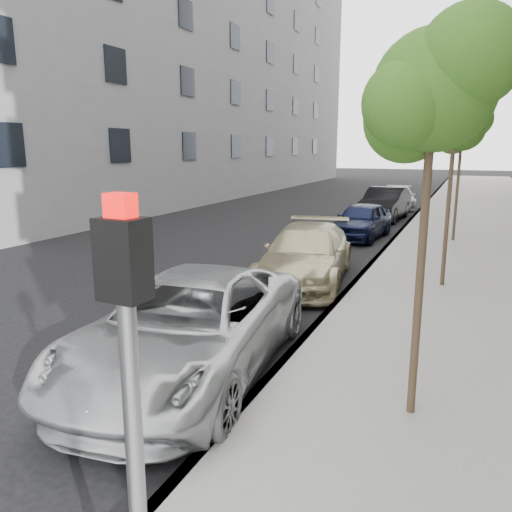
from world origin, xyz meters
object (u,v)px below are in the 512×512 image
Objects in this scene: tree_near at (436,90)px; suv at (306,254)px; sedan_black at (385,204)px; minivan at (189,326)px; sedan_blue at (362,221)px; tree_far at (463,128)px; signal_pole at (132,408)px; tree_mid at (458,100)px; sedan_rear at (399,198)px.

tree_near reaches higher than suv.
sedan_black reaches higher than suv.
minivan is 1.36× the size of sedan_blue.
tree_near is at bearing -75.94° from sedan_black.
tree_far reaches higher than signal_pole.
signal_pole is at bearing -95.99° from tree_mid.
sedan_blue is at bearing -86.25° from sedan_black.
minivan is at bearing -117.57° from tree_mid.
minivan is at bearing -98.85° from sedan_rear.
tree_mid is 0.96× the size of minivan.
tree_near reaches higher than sedan_blue.
signal_pole reaches higher than minivan.
tree_mid is 8.13m from sedan_blue.
tree_mid is at bearing 90.00° from tree_near.
tree_near is 0.87× the size of minivan.
tree_far is (0.00, 13.00, 0.03)m from tree_near.
tree_far is 4.74m from sedan_blue.
sedan_black is (0.00, 5.40, 0.09)m from sedan_blue.
tree_near is 18.86m from sedan_black.
signal_pole is at bearing -93.72° from tree_far.
tree_mid is 1.30× the size of sedan_blue.
tree_far is at bearing -54.02° from sedan_black.
sedan_blue is at bearing 82.08° from suv.
tree_far is at bearing 89.81° from signal_pole.
sedan_blue is at bearing 104.49° from tree_near.
tree_mid is 5.04m from suv.
sedan_blue is (0.00, 6.92, -0.04)m from suv.
suv is (-3.33, -0.55, -3.75)m from tree_mid.
tree_mid reaches higher than sedan_rear.
tree_mid is at bearing -87.68° from sedan_rear.
minivan reaches higher than sedan_blue.
sedan_blue is 5.40m from sedan_black.
signal_pole is 0.72× the size of sedan_rear.
sedan_rear is at bearing 98.14° from signal_pole.
suv is (-3.33, -7.05, -3.33)m from tree_far.
sedan_black is at bearing 83.90° from minivan.
minivan is 1.16× the size of sedan_black.
tree_mid is at bearing 56.33° from minivan.
tree_far is 1.21× the size of sedan_blue.
sedan_black is at bearing -98.85° from sedan_rear.
signal_pole is (-1.11, -10.61, -2.41)m from tree_mid.
sedan_blue is 0.94× the size of sedan_rear.
suv is 6.92m from sedan_blue.
tree_mid is 1.23× the size of sedan_rear.
tree_far is 7.05m from sedan_black.
sedan_blue is (0.00, 12.75, -0.08)m from minivan.
signal_pole is at bearing -80.60° from sedan_black.
signal_pole is 0.76× the size of sedan_blue.
sedan_black is at bearing 94.88° from sedan_blue.
tree_near reaches higher than sedan_rear.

